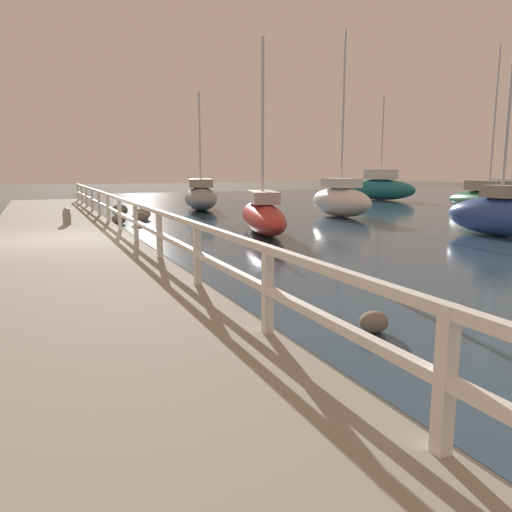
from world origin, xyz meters
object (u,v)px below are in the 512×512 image
(sailboat_orange, at_px, (511,194))
(sailboat_green, at_px, (488,199))
(mooring_bollard, at_px, (67,216))
(sailboat_teal, at_px, (380,188))
(sailboat_white, at_px, (341,200))
(sailboat_gray, at_px, (201,197))
(sailboat_blue, at_px, (500,214))
(sailboat_red, at_px, (262,215))

(sailboat_orange, distance_m, sailboat_green, 7.29)
(mooring_bollard, xyz_separation_m, sailboat_teal, (20.00, 10.28, 0.28))
(sailboat_green, bearing_deg, sailboat_white, 177.63)
(sailboat_green, height_order, sailboat_white, sailboat_white)
(sailboat_green, bearing_deg, sailboat_orange, 39.63)
(sailboat_gray, relative_size, sailboat_teal, 0.85)
(sailboat_white, bearing_deg, sailboat_teal, 44.77)
(sailboat_gray, distance_m, sailboat_green, 13.52)
(mooring_bollard, distance_m, sailboat_blue, 13.31)
(sailboat_red, bearing_deg, sailboat_white, 50.52)
(sailboat_teal, bearing_deg, sailboat_green, -120.29)
(sailboat_blue, bearing_deg, sailboat_red, 143.54)
(sailboat_teal, distance_m, sailboat_white, 12.82)
(sailboat_gray, relative_size, sailboat_green, 0.77)
(mooring_bollard, height_order, sailboat_blue, sailboat_blue)
(sailboat_teal, bearing_deg, sailboat_orange, -76.30)
(sailboat_red, bearing_deg, sailboat_orange, 34.88)
(sailboat_green, height_order, sailboat_red, sailboat_green)
(sailboat_gray, xyz_separation_m, sailboat_white, (4.33, -5.85, 0.07))
(sailboat_blue, bearing_deg, sailboat_gray, 105.92)
(sailboat_gray, bearing_deg, sailboat_orange, 5.19)
(mooring_bollard, relative_size, sailboat_white, 0.07)
(mooring_bollard, height_order, sailboat_white, sailboat_white)
(mooring_bollard, height_order, sailboat_gray, sailboat_gray)
(sailboat_teal, bearing_deg, sailboat_gray, 173.54)
(sailboat_orange, xyz_separation_m, sailboat_gray, (-17.68, 3.18, 0.06))
(sailboat_orange, relative_size, sailboat_green, 0.82)
(sailboat_orange, xyz_separation_m, sailboat_white, (-13.34, -2.67, 0.13))
(sailboat_green, bearing_deg, sailboat_red, -161.95)
(sailboat_white, bearing_deg, sailboat_gray, 126.11)
(sailboat_gray, bearing_deg, sailboat_teal, 29.03)
(mooring_bollard, height_order, sailboat_orange, sailboat_orange)
(sailboat_teal, bearing_deg, sailboat_blue, -136.62)
(sailboat_teal, bearing_deg, sailboat_white, -154.92)
(sailboat_gray, distance_m, sailboat_white, 7.28)
(sailboat_blue, distance_m, sailboat_teal, 18.25)
(mooring_bollard, bearing_deg, sailboat_teal, 27.21)
(sailboat_orange, bearing_deg, sailboat_teal, 137.65)
(sailboat_orange, relative_size, sailboat_teal, 0.91)
(mooring_bollard, distance_m, sailboat_white, 11.03)
(sailboat_gray, xyz_separation_m, sailboat_green, (11.52, -7.07, -0.01))
(sailboat_gray, xyz_separation_m, sailboat_red, (-0.94, -9.44, -0.09))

